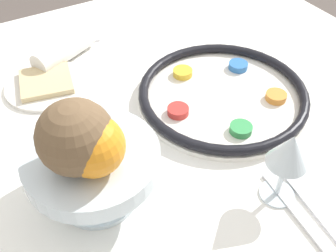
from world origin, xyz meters
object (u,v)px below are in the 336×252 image
coconut (76,137)px  orange_fruit (93,146)px  fruit_stand (93,164)px  bread_plate (47,84)px  napkin_roll (64,50)px  seder_plate (223,94)px  wine_glass (289,153)px

coconut → orange_fruit: bearing=133.9°
fruit_stand → coconut: (0.02, 0.01, 0.08)m
bread_plate → napkin_roll: size_ratio=1.08×
orange_fruit → bread_plate: 0.38m
seder_plate → orange_fruit: size_ratio=3.99×
coconut → napkin_roll: size_ratio=0.65×
orange_fruit → coconut: (0.02, -0.02, 0.01)m
wine_glass → orange_fruit: 0.28m
orange_fruit → coconut: bearing=-46.1°
wine_glass → fruit_stand: wine_glass is taller
wine_glass → seder_plate: bearing=-105.3°
fruit_stand → orange_fruit: 0.07m
bread_plate → napkin_roll: 0.11m
seder_plate → coconut: (0.34, 0.11, 0.14)m
seder_plate → coconut: size_ratio=3.26×
wine_glass → fruit_stand: size_ratio=0.66×
coconut → seder_plate: bearing=-161.9°
coconut → napkin_roll: coconut is taller
orange_fruit → wine_glass: bearing=155.7°
seder_plate → coconut: bearing=18.1°
fruit_stand → napkin_roll: (-0.09, -0.40, -0.05)m
seder_plate → orange_fruit: (0.32, 0.13, 0.13)m
seder_plate → napkin_roll: size_ratio=2.12×
seder_plate → bread_plate: seder_plate is taller
wine_glass → orange_fruit: size_ratio=1.54×
seder_plate → wine_glass: 0.26m
wine_glass → napkin_roll: size_ratio=0.82×
seder_plate → wine_glass: (0.07, 0.24, 0.08)m
fruit_stand → orange_fruit: orange_fruit is taller
seder_plate → fruit_stand: size_ratio=1.70×
seder_plate → wine_glass: wine_glass is taller
seder_plate → napkin_roll: (0.23, -0.31, 0.01)m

